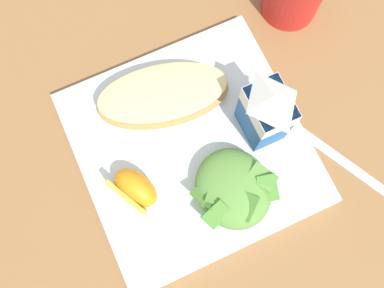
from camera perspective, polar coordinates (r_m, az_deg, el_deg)
The scene contains 7 objects.
ground at distance 0.55m, azimuth 0.00°, elevation -0.66°, with size 3.00×3.00×0.00m, color olive.
white_plate at distance 0.54m, azimuth 0.00°, elevation -0.47°, with size 0.28×0.28×0.02m, color silver.
cheesy_pizza_bread at distance 0.54m, azimuth -3.91°, elevation 6.48°, with size 0.11×0.18×0.04m.
green_salad_pile at distance 0.51m, azimuth 5.59°, elevation -6.02°, with size 0.10×0.10×0.04m.
milk_carton at distance 0.49m, azimuth 10.07°, elevation 4.40°, with size 0.06×0.04×0.11m.
orange_wedge_front at distance 0.51m, azimuth -7.79°, elevation -6.03°, with size 0.07×0.06×0.04m.
metal_fork at distance 0.59m, azimuth 22.66°, elevation -4.40°, with size 0.18×0.10×0.01m.
Camera 1 is at (0.12, -0.05, 0.54)m, focal length 39.48 mm.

